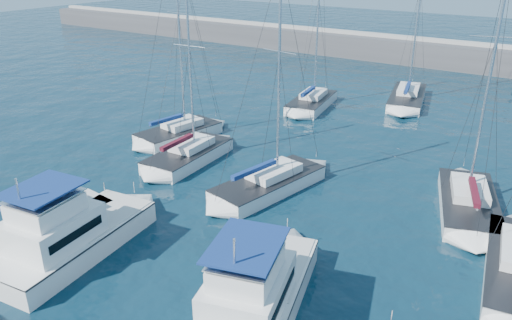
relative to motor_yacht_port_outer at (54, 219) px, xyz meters
The scene contains 11 objects.
ground 10.55m from the motor_yacht_port_outer, 21.01° to the left, with size 220.00×220.00×0.00m, color black.
breakwater 56.63m from the motor_yacht_port_outer, 80.02° to the left, with size 160.00×6.00×4.45m.
motor_yacht_port_outer is the anchor object (origin of this frame).
motor_yacht_port_inner 2.56m from the motor_yacht_port_outer, 21.44° to the right, with size 4.73×9.38×4.69m.
motor_yacht_stbd_inner 12.97m from the motor_yacht_port_outer, ahead, with size 5.83×9.89×4.69m.
sailboat_mid_a 15.73m from the motor_yacht_port_outer, 105.98° to the left, with size 4.23×7.40×16.13m.
sailboat_mid_b 11.93m from the motor_yacht_port_outer, 92.50° to the left, with size 3.43×7.55×13.40m.
sailboat_mid_c 13.12m from the motor_yacht_port_outer, 57.66° to the left, with size 4.51×8.59×14.32m.
sailboat_mid_d 24.01m from the motor_yacht_port_outer, 39.79° to the left, with size 5.32×8.66×16.44m.
sailboat_back_a 29.12m from the motor_yacht_port_outer, 88.58° to the left, with size 4.21×7.97×16.65m.
sailboat_back_b 36.91m from the motor_yacht_port_outer, 77.34° to the left, with size 5.12×9.81×18.18m.
Camera 1 is at (12.59, -17.53, 14.66)m, focal length 35.00 mm.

